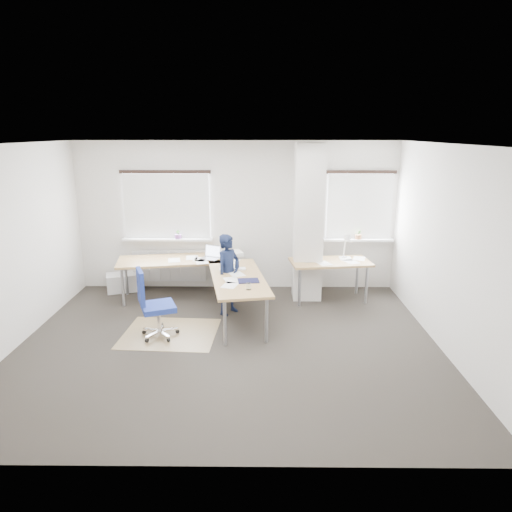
{
  "coord_description": "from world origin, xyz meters",
  "views": [
    {
      "loc": [
        0.45,
        -6.0,
        2.96
      ],
      "look_at": [
        0.39,
        0.9,
        1.07
      ],
      "focal_mm": 32.0,
      "sensor_mm": 36.0,
      "label": 1
    }
  ],
  "objects_px": {
    "desk_main": "(207,269)",
    "person": "(229,274)",
    "desk_side": "(330,263)",
    "task_chair": "(156,318)"
  },
  "relations": [
    {
      "from": "desk_main",
      "to": "task_chair",
      "type": "bearing_deg",
      "value": -127.87
    },
    {
      "from": "desk_side",
      "to": "task_chair",
      "type": "relative_size",
      "value": 1.39
    },
    {
      "from": "desk_side",
      "to": "task_chair",
      "type": "bearing_deg",
      "value": -157.65
    },
    {
      "from": "desk_main",
      "to": "person",
      "type": "distance_m",
      "value": 0.46
    },
    {
      "from": "task_chair",
      "to": "person",
      "type": "height_order",
      "value": "person"
    },
    {
      "from": "desk_main",
      "to": "desk_side",
      "type": "xyz_separation_m",
      "value": [
        2.15,
        0.39,
        -0.01
      ]
    },
    {
      "from": "desk_main",
      "to": "desk_side",
      "type": "bearing_deg",
      "value": 0.21
    },
    {
      "from": "desk_side",
      "to": "person",
      "type": "bearing_deg",
      "value": -167.36
    },
    {
      "from": "desk_side",
      "to": "task_chair",
      "type": "distance_m",
      "value": 3.22
    },
    {
      "from": "desk_main",
      "to": "desk_side",
      "type": "relative_size",
      "value": 1.91
    }
  ]
}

